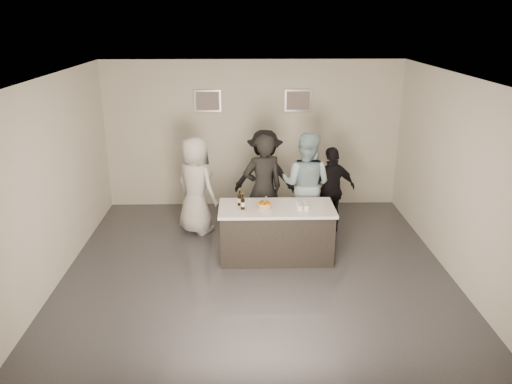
% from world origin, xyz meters
% --- Properties ---
extents(floor, '(6.00, 6.00, 0.00)m').
position_xyz_m(floor, '(0.00, 0.00, 0.00)').
color(floor, '#3D3D42').
rests_on(floor, ground).
extents(ceiling, '(6.00, 6.00, 0.00)m').
position_xyz_m(ceiling, '(0.00, 0.00, 3.00)').
color(ceiling, white).
extents(wall_back, '(6.00, 0.04, 3.00)m').
position_xyz_m(wall_back, '(0.00, 3.00, 1.50)').
color(wall_back, silver).
rests_on(wall_back, ground).
extents(wall_front, '(6.00, 0.04, 3.00)m').
position_xyz_m(wall_front, '(0.00, -3.00, 1.50)').
color(wall_front, silver).
rests_on(wall_front, ground).
extents(wall_left, '(0.04, 6.00, 3.00)m').
position_xyz_m(wall_left, '(-3.00, 0.00, 1.50)').
color(wall_left, silver).
rests_on(wall_left, ground).
extents(wall_right, '(0.04, 6.00, 3.00)m').
position_xyz_m(wall_right, '(3.00, 0.00, 1.50)').
color(wall_right, silver).
rests_on(wall_right, ground).
extents(picture_left, '(0.54, 0.04, 0.44)m').
position_xyz_m(picture_left, '(-0.90, 2.97, 2.20)').
color(picture_left, '#B2B2B7').
rests_on(picture_left, wall_back).
extents(picture_right, '(0.54, 0.04, 0.44)m').
position_xyz_m(picture_right, '(0.90, 2.97, 2.20)').
color(picture_right, '#B2B2B7').
rests_on(picture_right, wall_back).
extents(bar_counter, '(1.86, 0.86, 0.90)m').
position_xyz_m(bar_counter, '(0.33, 0.48, 0.45)').
color(bar_counter, white).
rests_on(bar_counter, ground).
extents(cake, '(0.23, 0.23, 0.07)m').
position_xyz_m(cake, '(0.13, 0.45, 0.94)').
color(cake, yellow).
rests_on(cake, bar_counter).
extents(beer_bottle_a, '(0.07, 0.07, 0.26)m').
position_xyz_m(beer_bottle_a, '(-0.26, 0.57, 1.03)').
color(beer_bottle_a, black).
rests_on(beer_bottle_a, bar_counter).
extents(beer_bottle_b, '(0.07, 0.07, 0.26)m').
position_xyz_m(beer_bottle_b, '(-0.21, 0.40, 1.03)').
color(beer_bottle_b, black).
rests_on(beer_bottle_b, bar_counter).
extents(tumbler_cluster, '(0.19, 0.30, 0.08)m').
position_xyz_m(tumbler_cluster, '(0.74, 0.44, 0.94)').
color(tumbler_cluster, orange).
rests_on(tumbler_cluster, bar_counter).
extents(candles, '(0.24, 0.08, 0.01)m').
position_xyz_m(candles, '(-0.03, 0.14, 0.90)').
color(candles, pink).
rests_on(candles, bar_counter).
extents(person_main_black, '(0.80, 0.64, 1.92)m').
position_xyz_m(person_main_black, '(0.14, 1.20, 0.96)').
color(person_main_black, black).
rests_on(person_main_black, ground).
extents(person_main_blue, '(1.14, 1.03, 1.91)m').
position_xyz_m(person_main_blue, '(0.91, 1.42, 0.95)').
color(person_main_blue, '#A3C8D5').
rests_on(person_main_blue, ground).
extents(person_guest_left, '(1.03, 1.00, 1.79)m').
position_xyz_m(person_guest_left, '(-1.06, 1.59, 0.89)').
color(person_guest_left, silver).
rests_on(person_guest_left, ground).
extents(person_guest_right, '(1.02, 0.68, 1.61)m').
position_xyz_m(person_guest_right, '(1.40, 1.54, 0.80)').
color(person_guest_right, black).
rests_on(person_guest_right, ground).
extents(person_guest_back, '(1.23, 0.80, 1.80)m').
position_xyz_m(person_guest_back, '(0.21, 2.07, 0.90)').
color(person_guest_back, black).
rests_on(person_guest_back, ground).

